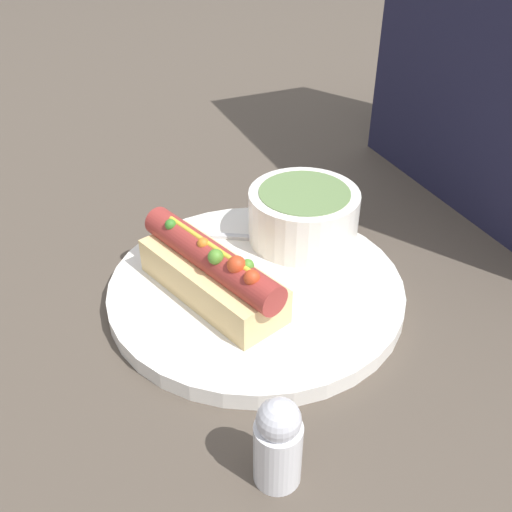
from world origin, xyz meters
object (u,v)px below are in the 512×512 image
at_px(hot_dog, 213,274).
at_px(soup_bowl, 303,213).
at_px(salt_shaker, 278,442).
at_px(spoon, 265,237).

bearing_deg(hot_dog, soup_bowl, 96.71).
relative_size(hot_dog, salt_shaker, 2.26).
height_order(hot_dog, salt_shaker, hot_dog).
height_order(hot_dog, soup_bowl, hot_dog).
bearing_deg(hot_dog, spoon, 110.94).
height_order(soup_bowl, spoon, soup_bowl).
relative_size(soup_bowl, salt_shaker, 1.53).
bearing_deg(salt_shaker, soup_bowl, 149.66).
bearing_deg(soup_bowl, spoon, -105.20).
bearing_deg(salt_shaker, spoon, 157.82).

